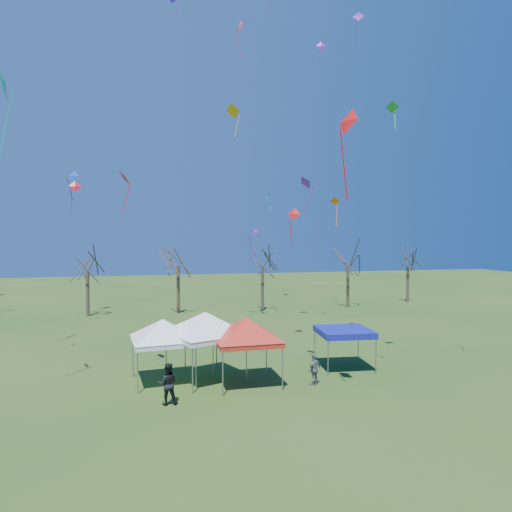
{
  "coord_description": "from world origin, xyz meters",
  "views": [
    {
      "loc": [
        -5.25,
        -20.47,
        7.44
      ],
      "look_at": [
        0.34,
        3.0,
        6.43
      ],
      "focal_mm": 32.0,
      "sensor_mm": 36.0,
      "label": 1
    }
  ],
  "objects_px": {
    "tent_white_mid": "(205,316)",
    "person_dark": "(168,384)",
    "tent_blue": "(344,332)",
    "tree_5": "(408,252)",
    "tree_2": "(178,249)",
    "tree_1": "(87,255)",
    "tent_red": "(246,322)",
    "person_grey": "(314,369)",
    "tent_white_west": "(163,323)",
    "tree_4": "(348,250)",
    "tree_3": "(262,250)"
  },
  "relations": [
    {
      "from": "tent_white_mid",
      "to": "person_dark",
      "type": "distance_m",
      "value": 4.46
    },
    {
      "from": "tent_blue",
      "to": "tree_5",
      "type": "bearing_deg",
      "value": 51.47
    },
    {
      "from": "tree_2",
      "to": "tree_1",
      "type": "bearing_deg",
      "value": 178.15
    },
    {
      "from": "tent_red",
      "to": "person_grey",
      "type": "distance_m",
      "value": 4.17
    },
    {
      "from": "tree_5",
      "to": "tent_white_west",
      "type": "bearing_deg",
      "value": -140.92
    },
    {
      "from": "tent_red",
      "to": "tent_blue",
      "type": "height_order",
      "value": "tent_red"
    },
    {
      "from": "tree_5",
      "to": "person_grey",
      "type": "xyz_separation_m",
      "value": [
        -20.86,
        -25.2,
        -4.94
      ]
    },
    {
      "from": "tree_1",
      "to": "tree_4",
      "type": "xyz_separation_m",
      "value": [
        26.12,
        -0.65,
        0.27
      ]
    },
    {
      "from": "tree_1",
      "to": "tree_5",
      "type": "bearing_deg",
      "value": 2.35
    },
    {
      "from": "tree_2",
      "to": "person_grey",
      "type": "height_order",
      "value": "tree_2"
    },
    {
      "from": "tree_5",
      "to": "tent_white_mid",
      "type": "height_order",
      "value": "tree_5"
    },
    {
      "from": "tree_5",
      "to": "tent_white_west",
      "type": "distance_m",
      "value": 36.48
    },
    {
      "from": "tree_3",
      "to": "tent_red",
      "type": "distance_m",
      "value": 23.33
    },
    {
      "from": "tent_red",
      "to": "person_grey",
      "type": "relative_size",
      "value": 2.8
    },
    {
      "from": "tent_red",
      "to": "person_grey",
      "type": "height_order",
      "value": "tent_red"
    },
    {
      "from": "tree_1",
      "to": "person_dark",
      "type": "height_order",
      "value": "tree_1"
    },
    {
      "from": "tree_1",
      "to": "tent_white_mid",
      "type": "relative_size",
      "value": 1.74
    },
    {
      "from": "tree_5",
      "to": "tent_blue",
      "type": "xyz_separation_m",
      "value": [
        -18.21,
        -22.87,
        -3.66
      ]
    },
    {
      "from": "tree_3",
      "to": "tent_white_mid",
      "type": "height_order",
      "value": "tree_3"
    },
    {
      "from": "tree_3",
      "to": "tent_blue",
      "type": "bearing_deg",
      "value": -91.43
    },
    {
      "from": "tree_2",
      "to": "tent_white_mid",
      "type": "relative_size",
      "value": 1.89
    },
    {
      "from": "tent_red",
      "to": "person_dark",
      "type": "relative_size",
      "value": 2.39
    },
    {
      "from": "tree_1",
      "to": "tent_blue",
      "type": "xyz_separation_m",
      "value": [
        16.28,
        -21.45,
        -3.72
      ]
    },
    {
      "from": "person_dark",
      "to": "tree_5",
      "type": "bearing_deg",
      "value": -135.11
    },
    {
      "from": "tent_white_west",
      "to": "person_grey",
      "type": "height_order",
      "value": "tent_white_west"
    },
    {
      "from": "tree_4",
      "to": "tree_5",
      "type": "bearing_deg",
      "value": 13.85
    },
    {
      "from": "tree_1",
      "to": "tent_white_west",
      "type": "xyz_separation_m",
      "value": [
        6.24,
        -21.52,
        -2.77
      ]
    },
    {
      "from": "tree_1",
      "to": "tree_5",
      "type": "xyz_separation_m",
      "value": [
        34.49,
        1.42,
        -0.06
      ]
    },
    {
      "from": "tree_4",
      "to": "tent_blue",
      "type": "distance_m",
      "value": 23.36
    },
    {
      "from": "tree_1",
      "to": "tree_2",
      "type": "distance_m",
      "value": 8.42
    },
    {
      "from": "person_grey",
      "to": "person_dark",
      "type": "bearing_deg",
      "value": -25.55
    },
    {
      "from": "tent_white_mid",
      "to": "tent_red",
      "type": "bearing_deg",
      "value": -31.47
    },
    {
      "from": "tent_blue",
      "to": "tent_red",
      "type": "bearing_deg",
      "value": -167.0
    },
    {
      "from": "tree_2",
      "to": "person_dark",
      "type": "relative_size",
      "value": 4.41
    },
    {
      "from": "tree_4",
      "to": "tent_red",
      "type": "relative_size",
      "value": 1.78
    },
    {
      "from": "tree_3",
      "to": "tent_blue",
      "type": "distance_m",
      "value": 21.23
    },
    {
      "from": "tent_white_mid",
      "to": "person_grey",
      "type": "height_order",
      "value": "tent_white_mid"
    },
    {
      "from": "tree_2",
      "to": "tree_4",
      "type": "relative_size",
      "value": 1.04
    },
    {
      "from": "tree_1",
      "to": "tent_blue",
      "type": "distance_m",
      "value": 27.18
    },
    {
      "from": "tree_1",
      "to": "tent_white_mid",
      "type": "height_order",
      "value": "tree_1"
    },
    {
      "from": "tree_4",
      "to": "tent_white_mid",
      "type": "bearing_deg",
      "value": -130.14
    },
    {
      "from": "tent_red",
      "to": "tree_5",
      "type": "bearing_deg",
      "value": 45.09
    },
    {
      "from": "tree_4",
      "to": "tent_red",
      "type": "height_order",
      "value": "tree_4"
    },
    {
      "from": "tree_1",
      "to": "tree_2",
      "type": "height_order",
      "value": "tree_2"
    },
    {
      "from": "tree_5",
      "to": "tent_red",
      "type": "distance_m",
      "value": 34.33
    },
    {
      "from": "tree_3",
      "to": "person_grey",
      "type": "bearing_deg",
      "value": -97.8
    },
    {
      "from": "tree_1",
      "to": "tree_4",
      "type": "distance_m",
      "value": 26.13
    },
    {
      "from": "tent_blue",
      "to": "tree_3",
      "type": "bearing_deg",
      "value": 88.57
    },
    {
      "from": "tree_3",
      "to": "tent_white_west",
      "type": "height_order",
      "value": "tree_3"
    },
    {
      "from": "tree_5",
      "to": "person_dark",
      "type": "bearing_deg",
      "value": -137.06
    }
  ]
}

